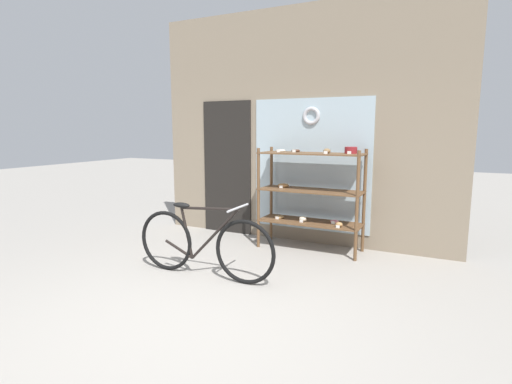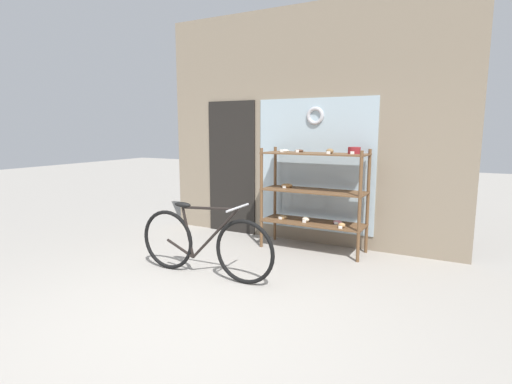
# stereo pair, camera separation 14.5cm
# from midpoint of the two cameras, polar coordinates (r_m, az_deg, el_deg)

# --- Properties ---
(ground_plane) EXTENTS (30.00, 30.00, 0.00)m
(ground_plane) POSITION_cam_midpoint_polar(r_m,az_deg,el_deg) (3.81, -9.19, -17.06)
(ground_plane) COLOR gray
(storefront_facade) EXTENTS (4.56, 0.13, 3.39)m
(storefront_facade) POSITION_cam_midpoint_polar(r_m,az_deg,el_deg) (5.92, 7.13, 8.74)
(storefront_facade) COLOR gray
(storefront_facade) RESTS_ON ground_plane
(display_case) EXTENTS (1.42, 0.48, 1.43)m
(display_case) POSITION_cam_midpoint_polar(r_m,az_deg,el_deg) (5.51, 9.07, 0.29)
(display_case) COLOR brown
(display_case) RESTS_ON ground_plane
(bicycle) EXTENTS (1.76, 0.46, 0.85)m
(bicycle) POSITION_cam_midpoint_polar(r_m,az_deg,el_deg) (4.59, -6.59, -7.31)
(bicycle) COLOR black
(bicycle) RESTS_ON ground_plane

